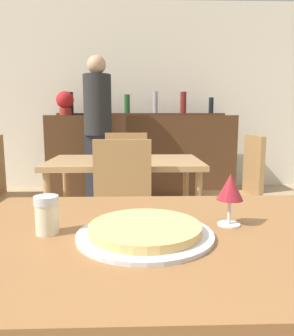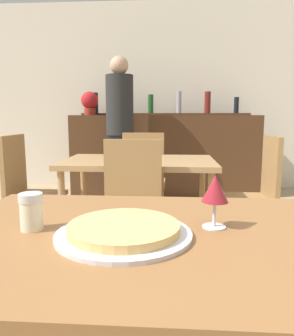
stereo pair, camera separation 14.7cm
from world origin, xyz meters
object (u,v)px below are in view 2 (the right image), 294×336
(potted_plant, at_px, (90,102))
(chair_far_side_right, at_px, (257,189))
(chair_far_side_left, at_px, (26,185))
(pizza_tray, at_px, (124,231))
(chair_far_side_front, at_px, (131,204))
(cheese_shaker, at_px, (31,212))
(chair_far_side_back, at_px, (144,175))
(person_standing, at_px, (120,125))
(wine_glass, at_px, (215,190))

(potted_plant, bearing_deg, chair_far_side_right, -48.69)
(chair_far_side_left, height_order, pizza_tray, chair_far_side_left)
(chair_far_side_front, relative_size, chair_far_side_left, 1.00)
(pizza_tray, relative_size, cheese_shaker, 3.48)
(chair_far_side_front, xyz_separation_m, pizza_tray, (0.12, -1.16, 0.25))
(chair_far_side_front, relative_size, chair_far_side_right, 1.00)
(chair_far_side_back, distance_m, potted_plant, 1.93)
(chair_far_side_left, distance_m, potted_plant, 2.20)
(chair_far_side_left, relative_size, person_standing, 0.52)
(cheese_shaker, bearing_deg, person_standing, 93.95)
(pizza_tray, bearing_deg, potted_plant, 104.95)
(chair_far_side_right, xyz_separation_m, potted_plant, (-1.81, 2.06, 0.76))
(chair_far_side_right, bearing_deg, potted_plant, -138.69)
(wine_glass, bearing_deg, chair_far_side_front, 109.35)
(cheese_shaker, bearing_deg, chair_far_side_right, 56.67)
(pizza_tray, bearing_deg, person_standing, 98.77)
(chair_far_side_left, bearing_deg, chair_far_side_back, -60.50)
(cheese_shaker, relative_size, potted_plant, 0.33)
(cheese_shaker, height_order, potted_plant, potted_plant)
(chair_far_side_left, distance_m, cheese_shaker, 1.85)
(chair_far_side_back, distance_m, person_standing, 1.17)
(chair_far_side_right, bearing_deg, person_standing, -139.52)
(chair_far_side_back, relative_size, cheese_shaker, 8.75)
(chair_far_side_back, bearing_deg, chair_far_side_right, 150.50)
(chair_far_side_back, xyz_separation_m, person_standing, (-0.38, 1.01, 0.46))
(chair_far_side_front, xyz_separation_m, chair_far_side_back, (-0.00, 1.05, 0.00))
(chair_far_side_left, height_order, wine_glass, chair_far_side_left)
(chair_far_side_back, bearing_deg, cheese_shaker, 85.79)
(chair_far_side_front, bearing_deg, chair_far_side_left, 150.50)
(wine_glass, distance_m, potted_plant, 3.89)
(chair_far_side_right, height_order, pizza_tray, chair_far_side_right)
(chair_far_side_front, bearing_deg, pizza_tray, -84.29)
(chair_far_side_left, xyz_separation_m, cheese_shaker, (0.77, -1.66, 0.28))
(chair_far_side_front, distance_m, chair_far_side_right, 1.07)
(chair_far_side_front, distance_m, wine_glass, 1.19)
(chair_far_side_back, xyz_separation_m, chair_far_side_left, (-0.93, -0.53, 0.00))
(chair_far_side_back, xyz_separation_m, wine_glass, (0.38, -2.12, 0.34))
(cheese_shaker, relative_size, wine_glass, 0.69)
(chair_far_side_front, relative_size, potted_plant, 2.91)
(chair_far_side_back, distance_m, chair_far_side_right, 1.07)
(chair_far_side_left, xyz_separation_m, potted_plant, (0.04, 2.06, 0.76))
(cheese_shaker, height_order, wine_glass, wine_glass)
(chair_far_side_left, xyz_separation_m, person_standing, (0.55, 1.53, 0.46))
(pizza_tray, bearing_deg, chair_far_side_front, 95.71)
(chair_far_side_front, height_order, chair_far_side_back, same)
(chair_far_side_front, bearing_deg, wine_glass, -70.65)
(pizza_tray, height_order, cheese_shaker, cheese_shaker)
(chair_far_side_back, xyz_separation_m, pizza_tray, (0.12, -2.21, 0.25))
(chair_far_side_front, distance_m, person_standing, 2.14)
(pizza_tray, bearing_deg, chair_far_side_back, 93.01)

